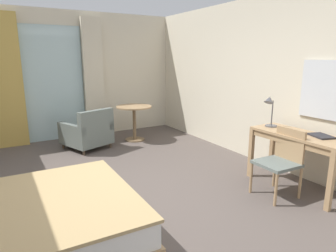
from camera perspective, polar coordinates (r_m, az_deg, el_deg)
ground at (r=3.98m, az=-7.44°, el=-14.12°), size 5.62×7.45×0.10m
wall_back at (r=6.89m, az=-19.30°, el=9.09°), size 5.22×0.12×2.73m
wall_right at (r=5.10m, az=19.70°, el=7.90°), size 0.12×7.05×2.73m
balcony_glass_door at (r=6.77m, az=-21.29°, el=7.48°), size 1.27×0.02×2.40m
curtain_panel_left at (r=6.58m, az=-28.61°, el=7.52°), size 0.57×0.10×2.60m
curtain_panel_right at (r=6.86m, az=-14.10°, el=8.87°), size 0.44×0.10×2.60m
bed at (r=3.08m, az=-27.36°, el=-17.65°), size 2.08×1.68×0.94m
writing_desk at (r=4.34m, az=23.93°, el=-2.63°), size 0.55×1.29×0.77m
desk_chair at (r=4.09m, az=21.01°, el=-5.84°), size 0.49×0.48×0.87m
desk_lamp at (r=4.46m, az=19.02°, el=3.56°), size 0.29×0.19×0.48m
closed_book at (r=4.26m, az=27.41°, el=-1.71°), size 0.29×0.34×0.02m
armchair_by_window at (r=6.00m, az=-15.15°, el=-1.27°), size 0.98×1.01×0.80m
round_cafe_table at (r=6.38m, az=-6.53°, el=2.16°), size 0.75×0.75×0.75m
wall_mirror at (r=4.52m, az=27.45°, el=6.23°), size 0.02×0.60×0.78m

